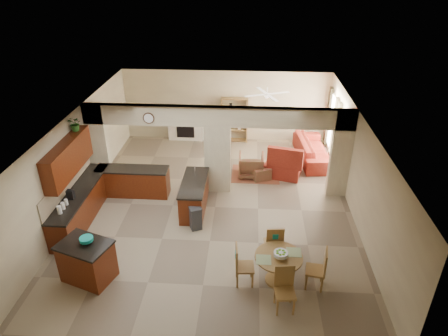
# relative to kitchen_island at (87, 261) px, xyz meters

# --- Properties ---
(floor) EXTENTS (10.00, 10.00, 0.00)m
(floor) POSITION_rel_kitchen_island_xyz_m (2.66, 3.13, -0.50)
(floor) COLOR gray
(floor) RESTS_ON ground
(ceiling) EXTENTS (10.00, 10.00, 0.00)m
(ceiling) POSITION_rel_kitchen_island_xyz_m (2.66, 3.13, 2.30)
(ceiling) COLOR white
(ceiling) RESTS_ON wall_back
(wall_back) EXTENTS (8.00, 0.00, 8.00)m
(wall_back) POSITION_rel_kitchen_island_xyz_m (2.66, 8.13, 0.90)
(wall_back) COLOR beige
(wall_back) RESTS_ON floor
(wall_front) EXTENTS (8.00, 0.00, 8.00)m
(wall_front) POSITION_rel_kitchen_island_xyz_m (2.66, -1.87, 0.90)
(wall_front) COLOR beige
(wall_front) RESTS_ON floor
(wall_left) EXTENTS (0.00, 10.00, 10.00)m
(wall_left) POSITION_rel_kitchen_island_xyz_m (-1.34, 3.13, 0.90)
(wall_left) COLOR beige
(wall_left) RESTS_ON floor
(wall_right) EXTENTS (0.00, 10.00, 10.00)m
(wall_right) POSITION_rel_kitchen_island_xyz_m (6.66, 3.13, 0.90)
(wall_right) COLOR beige
(wall_right) RESTS_ON floor
(partition_left_pier) EXTENTS (0.60, 0.25, 2.80)m
(partition_left_pier) POSITION_rel_kitchen_island_xyz_m (-1.04, 4.13, 0.90)
(partition_left_pier) COLOR beige
(partition_left_pier) RESTS_ON floor
(partition_center_pier) EXTENTS (0.80, 0.25, 2.20)m
(partition_center_pier) POSITION_rel_kitchen_island_xyz_m (2.66, 4.13, 0.60)
(partition_center_pier) COLOR beige
(partition_center_pier) RESTS_ON floor
(partition_right_pier) EXTENTS (0.60, 0.25, 2.80)m
(partition_right_pier) POSITION_rel_kitchen_island_xyz_m (6.36, 4.13, 0.90)
(partition_right_pier) COLOR beige
(partition_right_pier) RESTS_ON floor
(partition_header) EXTENTS (8.00, 0.25, 0.60)m
(partition_header) POSITION_rel_kitchen_island_xyz_m (2.66, 4.13, 2.00)
(partition_header) COLOR beige
(partition_header) RESTS_ON partition_center_pier
(kitchen_counter) EXTENTS (2.52, 3.29, 1.48)m
(kitchen_counter) POSITION_rel_kitchen_island_xyz_m (-0.60, 2.88, -0.03)
(kitchen_counter) COLOR #3D0F07
(kitchen_counter) RESTS_ON floor
(upper_cabinets) EXTENTS (0.35, 2.40, 0.90)m
(upper_cabinets) POSITION_rel_kitchen_island_xyz_m (-1.16, 2.33, 1.42)
(upper_cabinets) COLOR #3D0F07
(upper_cabinets) RESTS_ON wall_left
(peninsula) EXTENTS (0.70, 1.85, 0.91)m
(peninsula) POSITION_rel_kitchen_island_xyz_m (2.06, 3.01, -0.04)
(peninsula) COLOR #3D0F07
(peninsula) RESTS_ON floor
(wall_clock) EXTENTS (0.34, 0.03, 0.34)m
(wall_clock) POSITION_rel_kitchen_island_xyz_m (0.66, 3.98, 1.95)
(wall_clock) COLOR #462817
(wall_clock) RESTS_ON partition_header
(rug) EXTENTS (1.60, 1.30, 0.01)m
(rug) POSITION_rel_kitchen_island_xyz_m (3.86, 5.23, -0.49)
(rug) COLOR brown
(rug) RESTS_ON floor
(fireplace) EXTENTS (1.60, 0.35, 1.20)m
(fireplace) POSITION_rel_kitchen_island_xyz_m (1.06, 7.96, 0.12)
(fireplace) COLOR silver
(fireplace) RESTS_ON floor
(shelving_unit) EXTENTS (1.00, 0.32, 1.80)m
(shelving_unit) POSITION_rel_kitchen_island_xyz_m (3.01, 7.95, 0.40)
(shelving_unit) COLOR brown
(shelving_unit) RESTS_ON floor
(window_a) EXTENTS (0.02, 0.90, 1.90)m
(window_a) POSITION_rel_kitchen_island_xyz_m (6.63, 5.43, 0.70)
(window_a) COLOR white
(window_a) RESTS_ON wall_right
(window_b) EXTENTS (0.02, 0.90, 1.90)m
(window_b) POSITION_rel_kitchen_island_xyz_m (6.63, 7.13, 0.70)
(window_b) COLOR white
(window_b) RESTS_ON wall_right
(glazed_door) EXTENTS (0.02, 0.70, 2.10)m
(glazed_door) POSITION_rel_kitchen_island_xyz_m (6.63, 6.28, 0.55)
(glazed_door) COLOR white
(glazed_door) RESTS_ON wall_right
(drape_a_left) EXTENTS (0.10, 0.28, 2.30)m
(drape_a_left) POSITION_rel_kitchen_island_xyz_m (6.59, 4.83, 0.70)
(drape_a_left) COLOR #3A1D17
(drape_a_left) RESTS_ON wall_right
(drape_a_right) EXTENTS (0.10, 0.28, 2.30)m
(drape_a_right) POSITION_rel_kitchen_island_xyz_m (6.59, 6.03, 0.70)
(drape_a_right) COLOR #3A1D17
(drape_a_right) RESTS_ON wall_right
(drape_b_left) EXTENTS (0.10, 0.28, 2.30)m
(drape_b_left) POSITION_rel_kitchen_island_xyz_m (6.59, 6.53, 0.70)
(drape_b_left) COLOR #3A1D17
(drape_b_left) RESTS_ON wall_right
(drape_b_right) EXTENTS (0.10, 0.28, 2.30)m
(drape_b_right) POSITION_rel_kitchen_island_xyz_m (6.59, 7.73, 0.70)
(drape_b_right) COLOR #3A1D17
(drape_b_right) RESTS_ON wall_right
(ceiling_fan) EXTENTS (1.00, 1.00, 0.10)m
(ceiling_fan) POSITION_rel_kitchen_island_xyz_m (4.16, 6.13, 2.06)
(ceiling_fan) COLOR white
(ceiling_fan) RESTS_ON ceiling
(kitchen_island) EXTENTS (1.34, 1.14, 0.99)m
(kitchen_island) POSITION_rel_kitchen_island_xyz_m (0.00, 0.00, 0.00)
(kitchen_island) COLOR #3D0F07
(kitchen_island) RESTS_ON floor
(teal_bowl) EXTENTS (0.30, 0.30, 0.14)m
(teal_bowl) POSITION_rel_kitchen_island_xyz_m (0.06, 0.05, 0.56)
(teal_bowl) COLOR teal
(teal_bowl) RESTS_ON kitchen_island
(trash_can) EXTENTS (0.37, 0.35, 0.62)m
(trash_can) POSITION_rel_kitchen_island_xyz_m (2.22, 2.05, -0.18)
(trash_can) COLOR #2E2F31
(trash_can) RESTS_ON floor
(dining_table) EXTENTS (1.08, 1.08, 0.74)m
(dining_table) POSITION_rel_kitchen_island_xyz_m (4.35, 0.19, -0.00)
(dining_table) COLOR brown
(dining_table) RESTS_ON floor
(fruit_bowl) EXTENTS (0.32, 0.32, 0.17)m
(fruit_bowl) POSITION_rel_kitchen_island_xyz_m (4.38, 0.14, 0.33)
(fruit_bowl) COLOR #61BB28
(fruit_bowl) RESTS_ON dining_table
(sofa) EXTENTS (2.71, 1.27, 0.77)m
(sofa) POSITION_rel_kitchen_island_xyz_m (5.96, 6.51, -0.11)
(sofa) COLOR maroon
(sofa) RESTS_ON floor
(chaise) EXTENTS (1.36, 1.20, 0.47)m
(chaise) POSITION_rel_kitchen_island_xyz_m (4.79, 5.28, -0.26)
(chaise) COLOR maroon
(chaise) RESTS_ON floor
(armchair) EXTENTS (0.83, 0.85, 0.77)m
(armchair) POSITION_rel_kitchen_island_xyz_m (3.70, 5.15, -0.11)
(armchair) COLOR maroon
(armchair) RESTS_ON floor
(ottoman) EXTENTS (0.76, 0.76, 0.42)m
(ottoman) POSITION_rel_kitchen_island_xyz_m (4.02, 4.98, -0.29)
(ottoman) COLOR maroon
(ottoman) RESTS_ON floor
(plant) EXTENTS (0.45, 0.42, 0.42)m
(plant) POSITION_rel_kitchen_island_xyz_m (-1.16, 3.11, 2.08)
(plant) COLOR #205316
(plant) RESTS_ON upper_cabinets
(chair_north) EXTENTS (0.47, 0.47, 1.02)m
(chair_north) POSITION_rel_kitchen_island_xyz_m (4.28, 0.89, 0.06)
(chair_north) COLOR brown
(chair_north) RESTS_ON floor
(chair_east) EXTENTS (0.48, 0.48, 1.02)m
(chair_east) POSITION_rel_kitchen_island_xyz_m (5.25, 0.08, 0.06)
(chair_east) COLOR brown
(chair_east) RESTS_ON floor
(chair_south) EXTENTS (0.46, 0.46, 1.02)m
(chair_south) POSITION_rel_kitchen_island_xyz_m (4.44, -0.55, 0.06)
(chair_south) COLOR brown
(chair_south) RESTS_ON floor
(chair_west) EXTENTS (0.45, 0.45, 1.02)m
(chair_west) POSITION_rel_kitchen_island_xyz_m (3.51, 0.09, 0.06)
(chair_west) COLOR brown
(chair_west) RESTS_ON floor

